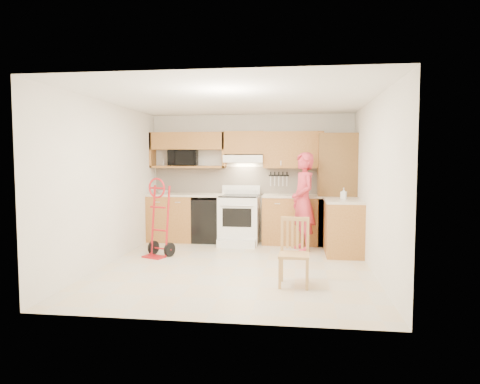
% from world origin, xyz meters
% --- Properties ---
extents(floor, '(4.00, 4.50, 0.02)m').
position_xyz_m(floor, '(0.00, 0.00, -0.01)').
color(floor, beige).
rests_on(floor, ground).
extents(ceiling, '(4.00, 4.50, 0.02)m').
position_xyz_m(ceiling, '(0.00, 0.00, 2.51)').
color(ceiling, white).
rests_on(ceiling, ground).
extents(wall_back, '(4.00, 0.02, 2.50)m').
position_xyz_m(wall_back, '(0.00, 2.26, 1.25)').
color(wall_back, beige).
rests_on(wall_back, ground).
extents(wall_front, '(4.00, 0.02, 2.50)m').
position_xyz_m(wall_front, '(0.00, -2.26, 1.25)').
color(wall_front, beige).
rests_on(wall_front, ground).
extents(wall_left, '(0.02, 4.50, 2.50)m').
position_xyz_m(wall_left, '(-2.01, 0.00, 1.25)').
color(wall_left, beige).
rests_on(wall_left, ground).
extents(wall_right, '(0.02, 4.50, 2.50)m').
position_xyz_m(wall_right, '(2.01, 0.00, 1.25)').
color(wall_right, beige).
rests_on(wall_right, ground).
extents(backsplash, '(3.92, 0.03, 0.55)m').
position_xyz_m(backsplash, '(0.00, 2.23, 1.20)').
color(backsplash, beige).
rests_on(backsplash, wall_back).
extents(lower_cab_left, '(0.90, 0.60, 0.90)m').
position_xyz_m(lower_cab_left, '(-1.55, 1.95, 0.45)').
color(lower_cab_left, '#AF7941').
rests_on(lower_cab_left, ground).
extents(dishwasher, '(0.60, 0.60, 0.85)m').
position_xyz_m(dishwasher, '(-0.80, 1.95, 0.42)').
color(dishwasher, black).
rests_on(dishwasher, ground).
extents(lower_cab_right, '(1.14, 0.60, 0.90)m').
position_xyz_m(lower_cab_right, '(0.83, 1.95, 0.45)').
color(lower_cab_right, '#AF7941').
rests_on(lower_cab_right, ground).
extents(countertop_left, '(1.50, 0.63, 0.04)m').
position_xyz_m(countertop_left, '(-1.25, 1.95, 0.92)').
color(countertop_left, beige).
rests_on(countertop_left, lower_cab_left).
extents(countertop_right, '(1.14, 0.63, 0.04)m').
position_xyz_m(countertop_right, '(0.83, 1.95, 0.92)').
color(countertop_right, beige).
rests_on(countertop_right, lower_cab_right).
extents(cab_return_right, '(0.60, 1.00, 0.90)m').
position_xyz_m(cab_return_right, '(1.70, 1.15, 0.45)').
color(cab_return_right, '#AF7941').
rests_on(cab_return_right, ground).
extents(countertop_return, '(0.63, 1.00, 0.04)m').
position_xyz_m(countertop_return, '(1.70, 1.15, 0.92)').
color(countertop_return, beige).
rests_on(countertop_return, cab_return_right).
extents(pantry_tall, '(0.70, 0.60, 2.10)m').
position_xyz_m(pantry_tall, '(1.65, 1.95, 1.05)').
color(pantry_tall, brown).
rests_on(pantry_tall, ground).
extents(upper_cab_left, '(1.50, 0.33, 0.34)m').
position_xyz_m(upper_cab_left, '(-1.25, 2.08, 1.98)').
color(upper_cab_left, '#AF7941').
rests_on(upper_cab_left, wall_back).
extents(upper_shelf_mw, '(1.50, 0.33, 0.04)m').
position_xyz_m(upper_shelf_mw, '(-1.25, 2.08, 1.47)').
color(upper_shelf_mw, '#AF7941').
rests_on(upper_shelf_mw, wall_back).
extents(upper_cab_center, '(0.76, 0.33, 0.44)m').
position_xyz_m(upper_cab_center, '(-0.12, 2.08, 1.94)').
color(upper_cab_center, '#AF7941').
rests_on(upper_cab_center, wall_back).
extents(upper_cab_right, '(1.14, 0.33, 0.70)m').
position_xyz_m(upper_cab_right, '(0.83, 2.08, 1.80)').
color(upper_cab_right, '#AF7941').
rests_on(upper_cab_right, wall_back).
extents(range_hood, '(0.76, 0.46, 0.14)m').
position_xyz_m(range_hood, '(-0.12, 2.02, 1.63)').
color(range_hood, white).
rests_on(range_hood, wall_back).
extents(knife_strip, '(0.40, 0.05, 0.29)m').
position_xyz_m(knife_strip, '(0.55, 2.21, 1.24)').
color(knife_strip, black).
rests_on(knife_strip, backsplash).
extents(microwave, '(0.60, 0.43, 0.31)m').
position_xyz_m(microwave, '(-1.35, 2.08, 1.65)').
color(microwave, black).
rests_on(microwave, upper_shelf_mw).
extents(range, '(0.75, 0.99, 1.11)m').
position_xyz_m(range, '(-0.19, 1.77, 0.55)').
color(range, white).
rests_on(range, ground).
extents(person, '(0.60, 0.74, 1.75)m').
position_xyz_m(person, '(1.02, 1.35, 0.87)').
color(person, '#C13140').
rests_on(person, ground).
extents(hand_truck, '(0.60, 0.57, 1.19)m').
position_xyz_m(hand_truck, '(-1.39, 0.53, 0.59)').
color(hand_truck, '#B2151C').
rests_on(hand_truck, ground).
extents(dining_chair, '(0.41, 0.44, 0.87)m').
position_xyz_m(dining_chair, '(0.88, -0.86, 0.44)').
color(dining_chair, tan).
rests_on(dining_chair, ground).
extents(soap_bottle, '(0.12, 0.12, 0.20)m').
position_xyz_m(soap_bottle, '(1.70, 1.16, 1.04)').
color(soap_bottle, white).
rests_on(soap_bottle, countertop_return).
extents(bowl, '(0.27, 0.27, 0.05)m').
position_xyz_m(bowl, '(-1.73, 1.95, 0.97)').
color(bowl, white).
rests_on(bowl, countertop_left).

